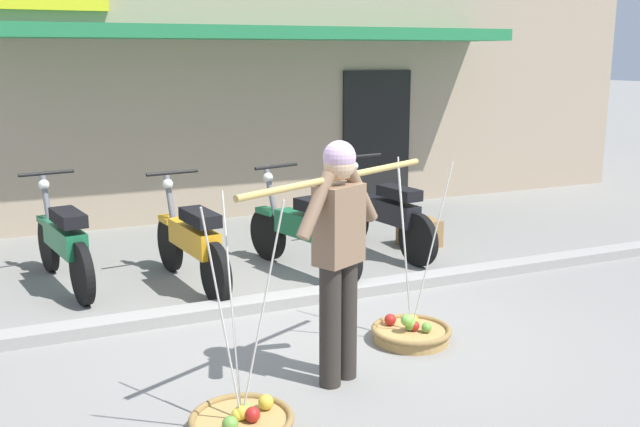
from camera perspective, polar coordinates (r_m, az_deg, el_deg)
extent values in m
plane|color=gray|center=(6.08, -0.07, -9.22)|extent=(90.00, 90.00, 0.00)
cube|color=gray|center=(6.66, -2.51, -6.76)|extent=(20.00, 0.24, 0.10)
cylinder|color=#2D2823|center=(5.12, 2.10, -8.34)|extent=(0.15, 0.15, 0.86)
cylinder|color=#2D2823|center=(4.98, 0.81, -8.91)|extent=(0.15, 0.15, 0.86)
cube|color=#84664C|center=(4.84, 1.51, -0.87)|extent=(0.39, 0.33, 0.54)
sphere|color=#E0B78E|center=(4.76, 1.53, 3.87)|extent=(0.21, 0.21, 0.21)
sphere|color=#D1A8CC|center=(4.76, 1.54, 4.47)|extent=(0.22, 0.22, 0.22)
cylinder|color=#84664C|center=(4.99, 3.23, 1.52)|extent=(0.34, 0.23, 0.43)
cylinder|color=#84664C|center=(4.62, -0.33, 0.65)|extent=(0.34, 0.23, 0.43)
cylinder|color=tan|center=(4.78, 1.53, 2.86)|extent=(1.70, 0.87, 0.04)
cylinder|color=#B2894C|center=(5.90, 7.19, -9.52)|extent=(0.60, 0.60, 0.09)
torus|color=olive|center=(5.89, 7.21, -9.07)|extent=(0.64, 0.64, 0.05)
sphere|color=#68A13D|center=(5.87, 7.16, -8.68)|extent=(0.10, 0.10, 0.10)
sphere|color=#649A3B|center=(5.84, 8.40, -8.89)|extent=(0.08, 0.08, 0.08)
sphere|color=#B4211C|center=(5.95, 5.56, -8.33)|extent=(0.10, 0.10, 0.10)
sphere|color=#B2201C|center=(5.86, 7.45, -8.78)|extent=(0.08, 0.08, 0.08)
sphere|color=#79BC47|center=(5.79, 6.85, -8.35)|extent=(0.10, 0.10, 0.10)
sphere|color=yellow|center=(5.99, 7.35, -8.32)|extent=(0.08, 0.08, 0.08)
cylinder|color=silver|center=(5.79, 6.69, -2.39)|extent=(0.01, 0.29, 1.36)
cylinder|color=silver|center=(5.56, 6.71, -3.02)|extent=(0.25, 0.15, 1.36)
cylinder|color=silver|center=(5.68, 8.78, -2.74)|extent=(0.25, 0.15, 1.36)
cylinder|color=#B2894C|center=(4.58, -6.19, -16.33)|extent=(0.60, 0.60, 0.09)
torus|color=olive|center=(4.56, -6.21, -15.78)|extent=(0.64, 0.64, 0.05)
sphere|color=#AF201B|center=(4.51, -5.34, -15.50)|extent=(0.10, 0.10, 0.10)
sphere|color=yellow|center=(4.54, -6.51, -15.46)|extent=(0.08, 0.08, 0.08)
sphere|color=gold|center=(4.54, -6.17, -15.32)|extent=(0.09, 0.09, 0.09)
sphere|color=#659C3B|center=(4.42, -7.09, -16.15)|extent=(0.10, 0.10, 0.10)
sphere|color=gold|center=(4.64, -4.29, -14.61)|extent=(0.10, 0.10, 0.10)
sphere|color=#77B846|center=(4.59, -5.79, -15.11)|extent=(0.08, 0.08, 0.08)
cylinder|color=silver|center=(4.41, -6.96, -7.23)|extent=(0.01, 0.29, 1.36)
cylinder|color=silver|center=(4.19, -7.70, -8.31)|extent=(0.25, 0.15, 1.36)
cylinder|color=silver|center=(4.26, -4.60, -7.90)|extent=(0.25, 0.15, 1.36)
cylinder|color=black|center=(8.10, -20.62, -2.29)|extent=(0.18, 0.59, 0.58)
cylinder|color=black|center=(6.94, -18.25, -4.53)|extent=(0.18, 0.59, 0.58)
cube|color=#19663D|center=(8.04, -20.76, -0.49)|extent=(0.19, 0.30, 0.06)
cube|color=#19663D|center=(7.37, -19.46, -1.86)|extent=(0.35, 0.92, 0.24)
cube|color=black|center=(7.15, -19.24, -0.30)|extent=(0.31, 0.59, 0.12)
cylinder|color=slate|center=(7.92, -20.67, 0.28)|extent=(0.11, 0.30, 0.76)
cylinder|color=black|center=(7.78, -20.75, 2.99)|extent=(0.54, 0.13, 0.04)
sphere|color=silver|center=(7.95, -20.94, 2.15)|extent=(0.11, 0.11, 0.11)
cylinder|color=black|center=(7.78, -11.75, -2.33)|extent=(0.15, 0.59, 0.58)
cylinder|color=black|center=(6.66, -8.22, -4.72)|extent=(0.15, 0.59, 0.58)
cube|color=orange|center=(7.72, -11.84, -0.45)|extent=(0.17, 0.29, 0.06)
cube|color=orange|center=(7.07, -9.90, -1.91)|extent=(0.31, 0.92, 0.24)
cube|color=black|center=(6.85, -9.44, -0.29)|extent=(0.29, 0.58, 0.12)
cylinder|color=slate|center=(7.60, -11.63, 0.35)|extent=(0.10, 0.30, 0.76)
cylinder|color=black|center=(7.45, -11.56, 3.17)|extent=(0.54, 0.10, 0.04)
sphere|color=silver|center=(7.63, -11.91, 2.29)|extent=(0.11, 0.11, 0.11)
cylinder|color=black|center=(8.03, -4.14, -1.62)|extent=(0.23, 0.58, 0.58)
cylinder|color=black|center=(7.08, 1.61, -3.54)|extent=(0.23, 0.58, 0.58)
cube|color=#19663D|center=(7.97, -4.17, 0.20)|extent=(0.21, 0.31, 0.06)
cube|color=#19663D|center=(7.42, -0.98, -1.04)|extent=(0.43, 0.92, 0.24)
cube|color=black|center=(7.22, -0.11, 0.55)|extent=(0.36, 0.60, 0.12)
cylinder|color=slate|center=(7.87, -3.77, 0.99)|extent=(0.14, 0.30, 0.76)
cylinder|color=black|center=(7.73, -3.47, 3.73)|extent=(0.53, 0.18, 0.04)
sphere|color=silver|center=(7.88, -4.13, 2.86)|extent=(0.11, 0.11, 0.11)
cylinder|color=black|center=(8.79, 2.56, -0.36)|extent=(0.16, 0.59, 0.58)
cylinder|color=black|center=(7.83, 7.72, -2.07)|extent=(0.16, 0.59, 0.58)
cube|color=black|center=(8.74, 2.58, 1.31)|extent=(0.18, 0.30, 0.06)
cube|color=black|center=(8.18, 5.44, 0.19)|extent=(0.33, 0.92, 0.24)
cube|color=black|center=(7.99, 6.26, 1.64)|extent=(0.30, 0.59, 0.12)
cylinder|color=slate|center=(8.63, 2.96, 2.04)|extent=(0.10, 0.30, 0.76)
cylinder|color=black|center=(8.50, 3.30, 4.54)|extent=(0.54, 0.11, 0.04)
sphere|color=silver|center=(8.65, 2.68, 3.75)|extent=(0.11, 0.11, 0.11)
cube|color=tan|center=(12.45, -9.26, 11.70)|extent=(13.00, 5.00, 4.20)
cube|color=#237F47|center=(9.58, -4.62, 14.00)|extent=(7.15, 1.00, 0.16)
cube|color=black|center=(10.88, 4.46, 5.91)|extent=(1.10, 0.06, 2.00)
cube|color=olive|center=(8.68, 7.84, -1.51)|extent=(0.44, 0.36, 0.32)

